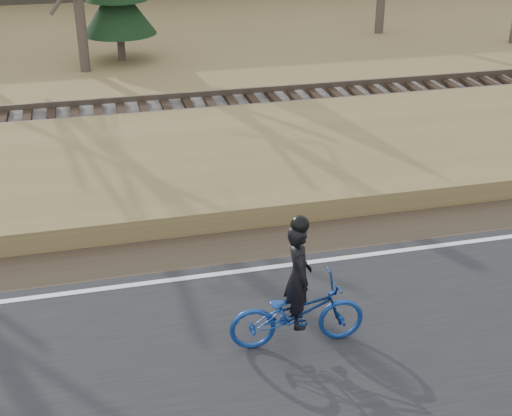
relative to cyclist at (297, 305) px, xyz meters
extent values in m
plane|color=olive|center=(1.85, 1.97, -0.72)|extent=(120.00, 120.00, 0.00)
cube|color=black|center=(1.85, -0.53, -0.69)|extent=(120.00, 6.00, 0.06)
cube|color=silver|center=(1.85, 2.17, -0.65)|extent=(120.00, 0.12, 0.01)
cube|color=#473A2B|center=(1.85, 3.17, -0.70)|extent=(120.00, 1.60, 0.04)
cube|color=olive|center=(1.85, 6.17, -0.50)|extent=(120.00, 5.00, 0.44)
cube|color=slate|center=(1.85, 9.97, -0.49)|extent=(120.00, 3.00, 0.45)
cube|color=black|center=(1.85, 9.97, -0.20)|extent=(120.00, 2.40, 0.14)
cube|color=brown|center=(1.85, 9.25, -0.05)|extent=(120.00, 0.07, 0.15)
cube|color=brown|center=(1.85, 10.69, -0.05)|extent=(120.00, 0.07, 0.15)
imported|color=navy|center=(0.00, 0.00, -0.13)|extent=(2.03, 0.81, 1.05)
imported|color=black|center=(0.00, 0.00, 0.49)|extent=(0.41, 0.60, 1.59)
sphere|color=black|center=(0.00, 0.00, 1.30)|extent=(0.26, 0.26, 0.26)
cylinder|color=#50443B|center=(-1.20, 17.64, -0.08)|extent=(0.28, 0.28, 1.27)
cone|color=black|center=(-1.20, 17.64, 1.16)|extent=(2.60, 2.60, 1.85)
camera|label=1|loc=(-2.65, -8.19, 5.74)|focal=50.00mm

